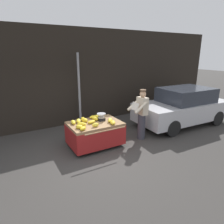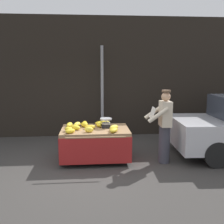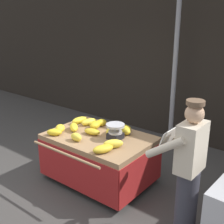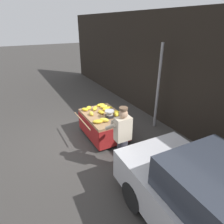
{
  "view_description": "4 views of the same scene",
  "coord_description": "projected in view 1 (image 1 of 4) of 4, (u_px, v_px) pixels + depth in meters",
  "views": [
    {
      "loc": [
        -2.16,
        -4.55,
        2.86
      ],
      "look_at": [
        0.84,
        0.62,
        1.07
      ],
      "focal_mm": 31.88,
      "sensor_mm": 36.0,
      "label": 1
    },
    {
      "loc": [
        0.2,
        -5.27,
        2.21
      ],
      "look_at": [
        0.7,
        0.82,
        1.16
      ],
      "focal_mm": 41.44,
      "sensor_mm": 36.0,
      "label": 2
    },
    {
      "loc": [
        3.05,
        -2.43,
        2.59
      ],
      "look_at": [
        0.46,
        0.86,
        1.18
      ],
      "focal_mm": 47.36,
      "sensor_mm": 36.0,
      "label": 3
    },
    {
      "loc": [
        5.18,
        -1.65,
        3.43
      ],
      "look_at": [
        0.6,
        0.88,
        0.97
      ],
      "focal_mm": 30.87,
      "sensor_mm": 36.0,
      "label": 4
    }
  ],
  "objects": [
    {
      "name": "ground_plane",
      "position": [
        97.0,
        158.0,
        5.63
      ],
      "size": [
        60.0,
        60.0,
        0.0
      ],
      "primitive_type": "plane",
      "color": "#383533"
    },
    {
      "name": "back_wall",
      "position": [
        60.0,
        78.0,
        7.73
      ],
      "size": [
        16.0,
        0.24,
        3.82
      ],
      "primitive_type": "cube",
      "color": "black",
      "rests_on": "ground"
    },
    {
      "name": "street_pole",
      "position": [
        79.0,
        91.0,
        7.69
      ],
      "size": [
        0.09,
        0.09,
        2.87
      ],
      "primitive_type": "cylinder",
      "color": "gray",
      "rests_on": "ground"
    },
    {
      "name": "banana_cart",
      "position": [
        95.0,
        129.0,
        6.22
      ],
      "size": [
        1.62,
        1.31,
        0.78
      ],
      "color": "#93704C",
      "rests_on": "ground"
    },
    {
      "name": "weighing_scale",
      "position": [
        101.0,
        117.0,
        6.31
      ],
      "size": [
        0.28,
        0.28,
        0.23
      ],
      "color": "black",
      "rests_on": "banana_cart"
    },
    {
      "name": "banana_bunch_0",
      "position": [
        93.0,
        117.0,
        6.57
      ],
      "size": [
        0.3,
        0.18,
        0.09
      ],
      "primitive_type": "ellipsoid",
      "rotation": [
        0.0,
        0.0,
        1.76
      ],
      "color": "gold",
      "rests_on": "banana_cart"
    },
    {
      "name": "banana_bunch_1",
      "position": [
        79.0,
        121.0,
        6.15
      ],
      "size": [
        0.22,
        0.31,
        0.11
      ],
      "primitive_type": "ellipsoid",
      "rotation": [
        0.0,
        0.0,
        2.82
      ],
      "color": "yellow",
      "rests_on": "banana_cart"
    },
    {
      "name": "banana_bunch_2",
      "position": [
        110.0,
        120.0,
        6.19
      ],
      "size": [
        0.28,
        0.29,
        0.13
      ],
      "primitive_type": "ellipsoid",
      "rotation": [
        0.0,
        0.0,
        2.4
      ],
      "color": "yellow",
      "rests_on": "banana_cart"
    },
    {
      "name": "banana_bunch_3",
      "position": [
        113.0,
        122.0,
        6.02
      ],
      "size": [
        0.27,
        0.34,
        0.11
      ],
      "primitive_type": "ellipsoid",
      "rotation": [
        0.0,
        0.0,
        2.71
      ],
      "color": "gold",
      "rests_on": "banana_cart"
    },
    {
      "name": "banana_bunch_4",
      "position": [
        73.0,
        122.0,
        6.02
      ],
      "size": [
        0.18,
        0.32,
        0.11
      ],
      "primitive_type": "ellipsoid",
      "rotation": [
        0.0,
        0.0,
        2.95
      ],
      "color": "yellow",
      "rests_on": "banana_cart"
    },
    {
      "name": "banana_bunch_5",
      "position": [
        95.0,
        125.0,
        5.79
      ],
      "size": [
        0.21,
        0.13,
        0.12
      ],
      "primitive_type": "ellipsoid",
      "rotation": [
        0.0,
        0.0,
        1.49
      ],
      "color": "yellow",
      "rests_on": "banana_cart"
    },
    {
      "name": "banana_bunch_6",
      "position": [
        95.0,
        119.0,
        6.34
      ],
      "size": [
        0.19,
        0.3,
        0.12
      ],
      "primitive_type": "ellipsoid",
      "rotation": [
        0.0,
        0.0,
        0.28
      ],
      "color": "yellow",
      "rests_on": "banana_cart"
    },
    {
      "name": "banana_bunch_7",
      "position": [
        85.0,
        120.0,
        6.19
      ],
      "size": [
        0.23,
        0.27,
        0.12
      ],
      "primitive_type": "ellipsoid",
      "rotation": [
        0.0,
        0.0,
        0.36
      ],
      "color": "gold",
      "rests_on": "banana_cart"
    },
    {
      "name": "banana_bunch_8",
      "position": [
        82.0,
        124.0,
        5.86
      ],
      "size": [
        0.3,
        0.28,
        0.11
      ],
      "primitive_type": "ellipsoid",
      "rotation": [
        0.0,
        0.0,
        0.88
      ],
      "color": "yellow",
      "rests_on": "banana_cart"
    },
    {
      "name": "banana_bunch_9",
      "position": [
        79.0,
        127.0,
        5.65
      ],
      "size": [
        0.26,
        0.26,
        0.11
      ],
      "primitive_type": "ellipsoid",
      "rotation": [
        0.0,
        0.0,
        0.78
      ],
      "color": "yellow",
      "rests_on": "banana_cart"
    },
    {
      "name": "banana_bunch_10",
      "position": [
        83.0,
        119.0,
        6.31
      ],
      "size": [
        0.16,
        0.23,
        0.12
      ],
      "primitive_type": "ellipsoid",
      "rotation": [
        0.0,
        0.0,
        2.95
      ],
      "color": "gold",
      "rests_on": "banana_cart"
    },
    {
      "name": "banana_bunch_11",
      "position": [
        92.0,
        122.0,
        6.07
      ],
      "size": [
        0.29,
        0.18,
        0.1
      ],
      "primitive_type": "ellipsoid",
      "rotation": [
        0.0,
        0.0,
        1.74
      ],
      "color": "gold",
      "rests_on": "banana_cart"
    },
    {
      "name": "banana_bunch_12",
      "position": [
        83.0,
        128.0,
        5.54
      ],
      "size": [
        0.27,
        0.24,
        0.1
      ],
      "primitive_type": "ellipsoid",
      "rotation": [
        0.0,
        0.0,
        2.19
      ],
      "color": "gold",
      "rests_on": "banana_cart"
    },
    {
      "name": "banana_bunch_13",
      "position": [
        98.0,
        117.0,
        6.54
      ],
      "size": [
        0.3,
        0.25,
        0.13
      ],
      "primitive_type": "ellipsoid",
      "rotation": [
        0.0,
        0.0,
        1.07
      ],
      "color": "yellow",
      "rests_on": "banana_cart"
    },
    {
      "name": "vendor_person",
      "position": [
        142.0,
        114.0,
        6.66
      ],
      "size": [
        0.59,
        0.52,
        1.71
      ],
      "color": "#383842",
      "rests_on": "ground"
    },
    {
      "name": "parked_car",
      "position": [
        183.0,
        107.0,
        8.1
      ],
      "size": [
        3.96,
        1.86,
        1.51
      ],
      "color": "#BCBCC1",
      "rests_on": "ground"
    }
  ]
}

